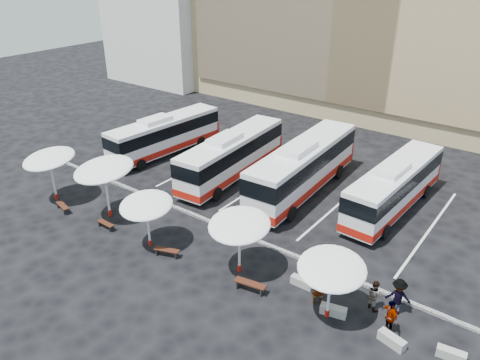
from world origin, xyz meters
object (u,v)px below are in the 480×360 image
Objects in this scene: sunshade_1 at (104,170)px; bus_0 at (165,134)px; passenger_1 at (374,295)px; passenger_2 at (389,317)px; conc_bench_3 at (451,354)px; sunshade_4 at (332,268)px; bus_2 at (303,166)px; sunshade_3 at (239,225)px; bus_3 at (395,186)px; wood_bench_0 at (63,206)px; conc_bench_0 at (302,282)px; sunshade_0 at (49,159)px; bus_1 at (232,154)px; passenger_0 at (319,288)px; passenger_3 at (398,296)px; wood_bench_3 at (250,285)px; sunshade_2 at (146,205)px; conc_bench_1 at (333,311)px; wood_bench_1 at (106,224)px; wood_bench_2 at (167,251)px; conc_bench_2 at (392,340)px.

bus_0 is at bearing 115.15° from sunshade_1.
passenger_2 is (1.15, -1.07, 0.08)m from passenger_1.
sunshade_4 is at bearing -170.99° from conc_bench_3.
bus_2 is at bearing 167.32° from passenger_2.
sunshade_3 is 0.90× the size of sunshade_4.
bus_3 is 9.33× the size of conc_bench_3.
bus_2 is 10.50× the size of conc_bench_3.
conc_bench_0 is at bearing 9.44° from wood_bench_0.
sunshade_3 is at bearing 4.20° from sunshade_0.
wood_bench_0 is (-5.79, -10.98, -1.50)m from bus_1.
sunshade_3 is 5.04m from passenger_0.
passenger_3 is (23.07, 3.03, -2.12)m from sunshade_0.
wood_bench_3 is at bearing -170.30° from sunshade_4.
sunshade_2 reaches higher than conc_bench_1.
wood_bench_0 is at bearing -175.18° from sunshade_2.
sunshade_1 is (-8.29, -10.60, 1.33)m from bus_2.
conc_bench_1 is 2.11m from passenger_1.
wood_bench_1 is 14.97m from conc_bench_1.
bus_0 is at bearing 147.54° from wood_bench_3.
bus_0 is 7.26× the size of wood_bench_0.
sunshade_1 is 16.23m from conc_bench_1.
passenger_1 is at bearing 3.03° from passenger_3.
conc_bench_1 is at bearing 12.98° from wood_bench_3.
bus_3 reaches higher than passenger_1.
bus_2 is (5.53, 1.07, 0.16)m from bus_1.
sunshade_1 is at bearing -11.78° from passenger_3.
sunshade_0 reaches higher than wood_bench_1.
passenger_3 is (7.92, 1.92, -1.96)m from sunshade_3.
passenger_2 is (15.64, -8.70, -0.96)m from bus_1.
passenger_1 is at bearing 12.05° from sunshade_2.
wood_bench_3 is at bearing 5.14° from passenger_3.
conc_bench_0 is 1.01× the size of conc_bench_3.
sunshade_2 is 14.08m from passenger_3.
bus_1 is (7.35, -0.25, 0.10)m from bus_0.
bus_1 is at bearing 99.23° from passenger_0.
wood_bench_1 is at bearing -58.26° from bus_0.
wood_bench_0 is at bearing -136.08° from bus_2.
wood_bench_2 is at bearing -161.92° from sunshade_3.
wood_bench_1 is at bearing -175.70° from conc_bench_2.
wood_bench_0 is at bearing 37.33° from passenger_1.
sunshade_3 is (10.32, 0.37, -0.43)m from sunshade_1.
passenger_3 is at bearing 7.17° from sunshade_1.
bus_3 is 12.96m from conc_bench_3.
passenger_3 is (-0.61, 2.10, 0.71)m from conc_bench_2.
conc_bench_0 is 0.68× the size of passenger_2.
bus_3 reaches higher than bus_0.
bus_1 is 9.67× the size of conc_bench_3.
bus_3 is 6.06× the size of passenger_0.
sunshade_0 is 2.13× the size of passenger_3.
wood_bench_3 is at bearing 3.24° from wood_bench_0.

